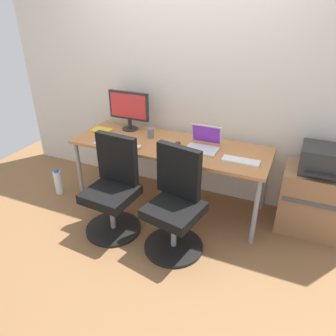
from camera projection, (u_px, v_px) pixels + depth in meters
The scene contains 17 objects.
ground_plane at pixel (170, 203), 3.59m from camera, with size 5.28×5.28×0.00m, color brown.
back_wall at pixel (186, 78), 3.33m from camera, with size 4.40×0.04×2.60m, color silver.
desk at pixel (170, 149), 3.28m from camera, with size 2.02×0.70×0.72m.
office_chair_left at pixel (113, 190), 3.03m from camera, with size 0.54×0.54×0.94m.
office_chair_right at pixel (175, 206), 2.80m from camera, with size 0.54×0.54×0.94m.
side_cabinet at pixel (313, 201), 3.05m from camera, with size 0.60×0.45×0.64m.
printer at pixel (323, 160), 2.85m from camera, with size 0.38×0.40×0.24m.
water_bottle_on_floor at pixel (58, 182), 3.70m from camera, with size 0.09×0.09×0.31m.
desktop_monitor at pixel (129, 108), 3.51m from camera, with size 0.48×0.18×0.43m.
open_laptop at pixel (203, 143), 3.14m from camera, with size 0.31×0.28×0.22m.
keyboard_by_monitor at pixel (110, 145), 3.23m from camera, with size 0.34×0.12×0.02m, color silver.
keyboard_by_laptop at pixel (241, 161), 2.90m from camera, with size 0.34×0.12×0.02m, color silver.
mouse_by_monitor at pixel (178, 143), 3.23m from camera, with size 0.06×0.10×0.03m, color #2D2D2D.
mouse_by_laptop at pixel (138, 147), 3.16m from camera, with size 0.06×0.10×0.03m, color silver.
coffee_mug at pixel (192, 157), 2.89m from camera, with size 0.08×0.08×0.09m, color teal.
pen_cup at pixel (151, 133), 3.38m from camera, with size 0.07×0.07×0.10m, color slate.
notebook at pixel (102, 131), 3.56m from camera, with size 0.21×0.15×0.03m, color yellow.
Camera 1 is at (1.18, -2.75, 2.03)m, focal length 34.12 mm.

